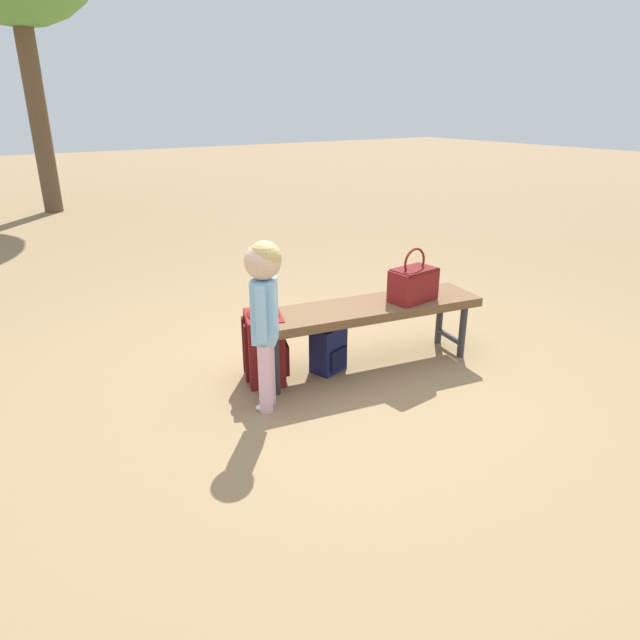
# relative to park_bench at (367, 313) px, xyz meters

# --- Properties ---
(ground_plane) EXTENTS (40.00, 40.00, 0.00)m
(ground_plane) POSITION_rel_park_bench_xyz_m (0.32, 0.15, -0.39)
(ground_plane) COLOR #8C704C
(ground_plane) RESTS_ON ground
(park_bench) EXTENTS (1.65, 0.68, 0.45)m
(park_bench) POSITION_rel_park_bench_xyz_m (0.00, 0.00, 0.00)
(park_bench) COLOR brown
(park_bench) RESTS_ON ground
(handbag) EXTENTS (0.33, 0.21, 0.37)m
(handbag) POSITION_rel_park_bench_xyz_m (-0.31, 0.11, 0.18)
(handbag) COLOR maroon
(handbag) RESTS_ON park_bench
(child_standing) EXTENTS (0.21, 0.23, 1.02)m
(child_standing) POSITION_rel_park_bench_xyz_m (0.84, 0.12, 0.29)
(child_standing) COLOR #E5B2C6
(child_standing) RESTS_ON ground
(backpack_large) EXTENTS (0.34, 0.37, 0.52)m
(backpack_large) POSITION_rel_park_bench_xyz_m (0.67, -0.20, -0.13)
(backpack_large) COLOR maroon
(backpack_large) RESTS_ON ground
(backpack_small) EXTENTS (0.25, 0.22, 0.36)m
(backpack_small) POSITION_rel_park_bench_xyz_m (0.25, -0.08, -0.21)
(backpack_small) COLOR #191E4C
(backpack_small) RESTS_ON ground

